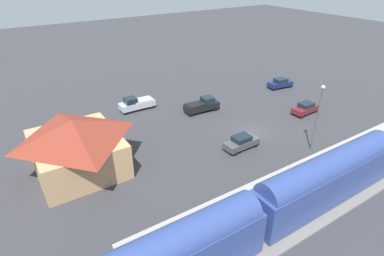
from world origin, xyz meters
The scene contains 11 objects.
ground_plane centered at (0.00, 0.00, 0.00)m, with size 200.00×200.00×0.00m, color #38383D.
railway_track centered at (-14.00, 0.00, 0.09)m, with size 4.80×70.00×0.30m.
platform centered at (-10.00, 0.00, 0.15)m, with size 3.20×46.00×0.30m.
station_building centered at (4.00, 22.00, 3.14)m, with size 10.45×9.44×6.05m.
pedestrian_on_platform centered at (-10.57, -3.76, 1.28)m, with size 0.36×0.36×1.71m.
sedan_charcoal centered at (-2.35, 4.16, 0.88)m, with size 2.01×4.57×1.74m.
pickup_silver centered at (15.25, 10.16, 1.03)m, with size 2.00×5.41×2.14m.
pickup_black centered at (9.23, 1.99, 1.03)m, with size 2.31×5.52×2.14m.
sedan_maroon centered at (0.13, -10.62, 0.88)m, with size 2.12×4.61×1.74m.
sedan_navy centered at (9.91, -15.63, 0.88)m, with size 2.42×4.70×1.74m.
light_pole_near_platform centered at (-7.20, -2.86, 5.18)m, with size 0.44×0.44×8.32m.
Camera 1 is at (-27.26, 27.53, 20.61)m, focal length 29.84 mm.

